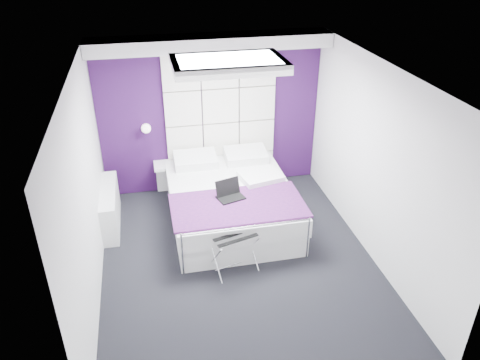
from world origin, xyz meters
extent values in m
plane|color=black|center=(0.00, 0.00, 0.00)|extent=(4.40, 4.40, 0.00)
plane|color=white|center=(0.00, 0.00, 2.60)|extent=(4.40, 4.40, 0.00)
plane|color=white|center=(0.00, 2.20, 1.30)|extent=(3.60, 0.00, 3.60)
plane|color=white|center=(-1.80, 0.00, 1.30)|extent=(0.00, 4.40, 4.40)
plane|color=white|center=(1.80, 0.00, 1.30)|extent=(0.00, 4.40, 4.40)
cube|color=#2F0E3F|center=(0.00, 2.19, 1.30)|extent=(3.58, 0.02, 2.58)
cube|color=white|center=(0.00, 1.95, 2.50)|extent=(3.58, 0.50, 0.20)
sphere|color=white|center=(-1.05, 2.06, 1.22)|extent=(0.15, 0.15, 0.15)
cube|color=white|center=(-1.69, 1.30, 0.30)|extent=(0.22, 1.20, 0.60)
cube|color=white|center=(0.08, 1.01, 0.16)|extent=(1.74, 2.17, 0.33)
cube|color=silver|center=(0.08, 1.01, 0.46)|extent=(1.78, 2.21, 0.27)
cube|color=#3B144B|center=(0.08, 0.47, 0.61)|extent=(1.84, 0.98, 0.03)
cube|color=white|center=(-0.76, 2.02, 0.55)|extent=(0.45, 0.35, 0.05)
cube|color=black|center=(-0.09, -0.10, 0.54)|extent=(0.56, 0.41, 0.01)
cube|color=black|center=(0.02, 0.65, 0.64)|extent=(0.36, 0.25, 0.02)
cube|color=black|center=(0.02, 0.77, 0.77)|extent=(0.36, 0.01, 0.24)
camera|label=1|loc=(-1.03, -4.88, 4.03)|focal=35.00mm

